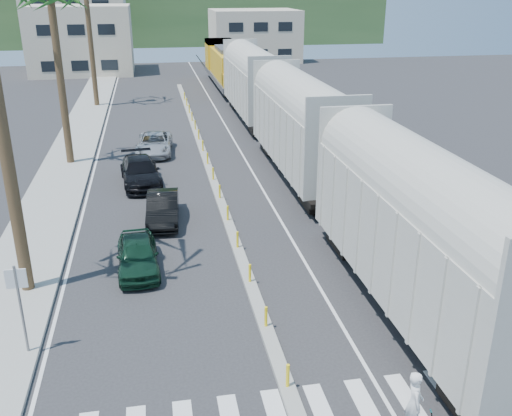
# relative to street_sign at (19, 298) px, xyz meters

# --- Properties ---
(ground) EXTENTS (140.00, 140.00, 0.00)m
(ground) POSITION_rel_street_sign_xyz_m (7.30, -2.00, -1.97)
(ground) COLOR #28282B
(ground) RESTS_ON ground
(sidewalk) EXTENTS (3.00, 90.00, 0.15)m
(sidewalk) POSITION_rel_street_sign_xyz_m (-1.20, 23.00, -1.90)
(sidewalk) COLOR gray
(sidewalk) RESTS_ON ground
(rails) EXTENTS (1.56, 100.00, 0.06)m
(rails) POSITION_rel_street_sign_xyz_m (12.30, 26.00, -1.94)
(rails) COLOR black
(rails) RESTS_ON ground
(median) EXTENTS (0.45, 60.00, 0.85)m
(median) POSITION_rel_street_sign_xyz_m (7.30, 17.96, -1.88)
(median) COLOR gray
(median) RESTS_ON ground
(crosswalk) EXTENTS (14.00, 2.20, 0.01)m
(crosswalk) POSITION_rel_street_sign_xyz_m (7.30, -4.00, -1.97)
(crosswalk) COLOR silver
(crosswalk) RESTS_ON ground
(lane_markings) EXTENTS (9.42, 90.00, 0.01)m
(lane_markings) POSITION_rel_street_sign_xyz_m (5.15, 23.00, -1.97)
(lane_markings) COLOR silver
(lane_markings) RESTS_ON ground
(freight_train) EXTENTS (3.00, 60.94, 5.85)m
(freight_train) POSITION_rel_street_sign_xyz_m (12.30, 20.73, 0.93)
(freight_train) COLOR #B3B1A4
(freight_train) RESTS_ON ground
(street_sign) EXTENTS (0.60, 0.08, 3.00)m
(street_sign) POSITION_rel_street_sign_xyz_m (0.00, 0.00, 0.00)
(street_sign) COLOR slate
(street_sign) RESTS_ON ground
(buildings) EXTENTS (38.00, 27.00, 10.00)m
(buildings) POSITION_rel_street_sign_xyz_m (0.89, 69.66, 2.39)
(buildings) COLOR #C4B59C
(buildings) RESTS_ON ground
(hillside) EXTENTS (80.00, 20.00, 12.00)m
(hillside) POSITION_rel_street_sign_xyz_m (7.30, 98.00, 4.03)
(hillside) COLOR #385628
(hillside) RESTS_ON ground
(car_lead) EXTENTS (1.92, 4.04, 1.33)m
(car_lead) POSITION_rel_street_sign_xyz_m (3.23, 4.97, -1.31)
(car_lead) COLOR #10301F
(car_lead) RESTS_ON ground
(car_second) EXTENTS (1.92, 4.27, 1.35)m
(car_second) POSITION_rel_street_sign_xyz_m (4.35, 9.73, -1.30)
(car_second) COLOR black
(car_second) RESTS_ON ground
(car_third) EXTENTS (2.99, 5.36, 1.44)m
(car_third) POSITION_rel_street_sign_xyz_m (3.30, 15.37, -1.25)
(car_third) COLOR black
(car_third) RESTS_ON ground
(car_rear) EXTENTS (2.97, 5.15, 1.33)m
(car_rear) POSITION_rel_street_sign_xyz_m (4.17, 21.49, -1.30)
(car_rear) COLOR #B8BBBE
(car_rear) RESTS_ON ground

